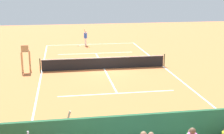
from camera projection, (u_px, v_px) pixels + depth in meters
The scene contains 7 objects.
ground_plane at pixel (104, 69), 25.76m from camera, with size 60.00×60.00×0.00m, color #C66B38.
court_line_markings at pixel (104, 69), 25.80m from camera, with size 10.10×22.20×0.01m.
tennis_net at pixel (104, 63), 25.63m from camera, with size 10.30×0.10×1.07m.
umpire_chair at pixel (25, 55), 24.69m from camera, with size 0.67×0.67×2.14m.
tennis_player at pixel (85, 37), 35.20m from camera, with size 0.46×0.56×1.93m.
tennis_racket at pixel (80, 45), 35.46m from camera, with size 0.50×0.53×0.03m.
tennis_ball_near at pixel (89, 47), 34.36m from camera, with size 0.07×0.07×0.07m, color #CCDB33.
Camera 1 is at (3.37, 24.65, 6.73)m, focal length 50.51 mm.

